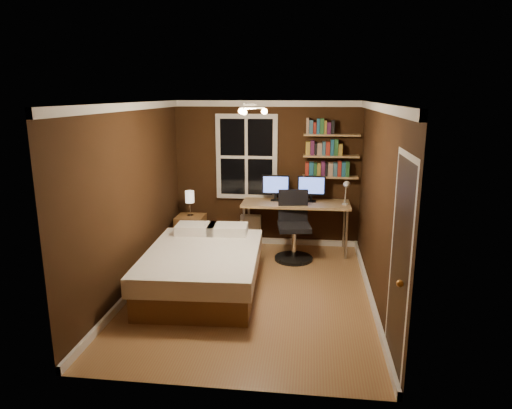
# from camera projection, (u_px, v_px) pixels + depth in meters

# --- Properties ---
(floor) EXTENTS (4.20, 4.20, 0.00)m
(floor) POSITION_uv_depth(u_px,v_px,m) (251.00, 292.00, 6.17)
(floor) COLOR #8F5B39
(floor) RESTS_ON ground
(wall_back) EXTENTS (3.20, 0.04, 2.50)m
(wall_back) POSITION_uv_depth(u_px,v_px,m) (267.00, 174.00, 7.90)
(wall_back) COLOR black
(wall_back) RESTS_ON ground
(wall_left) EXTENTS (0.04, 4.20, 2.50)m
(wall_left) POSITION_uv_depth(u_px,v_px,m) (132.00, 199.00, 6.06)
(wall_left) COLOR black
(wall_left) RESTS_ON ground
(wall_right) EXTENTS (0.04, 4.20, 2.50)m
(wall_right) POSITION_uv_depth(u_px,v_px,m) (378.00, 206.00, 5.69)
(wall_right) COLOR black
(wall_right) RESTS_ON ground
(ceiling) EXTENTS (3.20, 4.20, 0.02)m
(ceiling) POSITION_uv_depth(u_px,v_px,m) (251.00, 103.00, 5.58)
(ceiling) COLOR white
(ceiling) RESTS_ON wall_back
(window) EXTENTS (1.06, 0.06, 1.46)m
(window) POSITION_uv_depth(u_px,v_px,m) (247.00, 157.00, 7.84)
(window) COLOR silver
(window) RESTS_ON wall_back
(door) EXTENTS (0.03, 0.82, 2.05)m
(door) POSITION_uv_depth(u_px,v_px,m) (399.00, 268.00, 4.25)
(door) COLOR black
(door) RESTS_ON ground
(door_knob) EXTENTS (0.06, 0.06, 0.06)m
(door_knob) POSITION_uv_depth(u_px,v_px,m) (400.00, 284.00, 3.97)
(door_knob) COLOR #B57932
(door_knob) RESTS_ON door
(ceiling_fixture) EXTENTS (0.44, 0.44, 0.18)m
(ceiling_fixture) POSITION_uv_depth(u_px,v_px,m) (250.00, 112.00, 5.51)
(ceiling_fixture) COLOR beige
(ceiling_fixture) RESTS_ON ceiling
(bookshelf_lower) EXTENTS (0.92, 0.22, 0.03)m
(bookshelf_lower) POSITION_uv_depth(u_px,v_px,m) (330.00, 177.00, 7.66)
(bookshelf_lower) COLOR #9E764C
(bookshelf_lower) RESTS_ON wall_back
(books_row_lower) EXTENTS (0.66, 0.16, 0.23)m
(books_row_lower) POSITION_uv_depth(u_px,v_px,m) (330.00, 169.00, 7.63)
(books_row_lower) COLOR maroon
(books_row_lower) RESTS_ON bookshelf_lower
(bookshelf_middle) EXTENTS (0.92, 0.22, 0.03)m
(bookshelf_middle) POSITION_uv_depth(u_px,v_px,m) (331.00, 156.00, 7.58)
(bookshelf_middle) COLOR #9E764C
(bookshelf_middle) RESTS_ON wall_back
(books_row_middle) EXTENTS (0.54, 0.16, 0.23)m
(books_row_middle) POSITION_uv_depth(u_px,v_px,m) (331.00, 148.00, 7.55)
(books_row_middle) COLOR #1B577A
(books_row_middle) RESTS_ON bookshelf_middle
(bookshelf_upper) EXTENTS (0.92, 0.22, 0.03)m
(bookshelf_upper) POSITION_uv_depth(u_px,v_px,m) (332.00, 135.00, 7.50)
(bookshelf_upper) COLOR #9E764C
(bookshelf_upper) RESTS_ON wall_back
(books_row_upper) EXTENTS (0.48, 0.16, 0.23)m
(books_row_upper) POSITION_uv_depth(u_px,v_px,m) (332.00, 127.00, 7.46)
(books_row_upper) COLOR #275C2C
(books_row_upper) RESTS_ON bookshelf_upper
(bed) EXTENTS (1.59, 2.14, 0.70)m
(bed) POSITION_uv_depth(u_px,v_px,m) (203.00, 268.00, 6.20)
(bed) COLOR brown
(bed) RESTS_ON ground
(nightstand) EXTENTS (0.47, 0.47, 0.58)m
(nightstand) POSITION_uv_depth(u_px,v_px,m) (191.00, 232.00, 7.85)
(nightstand) COLOR brown
(nightstand) RESTS_ON ground
(bedside_lamp) EXTENTS (0.15, 0.15, 0.44)m
(bedside_lamp) POSITION_uv_depth(u_px,v_px,m) (190.00, 203.00, 7.73)
(bedside_lamp) COLOR #F1E2C9
(bedside_lamp) RESTS_ON nightstand
(radiator) EXTENTS (0.36, 0.12, 0.53)m
(radiator) POSITION_uv_depth(u_px,v_px,m) (251.00, 230.00, 8.07)
(radiator) COLOR silver
(radiator) RESTS_ON ground
(desk) EXTENTS (1.78, 0.67, 0.85)m
(desk) POSITION_uv_depth(u_px,v_px,m) (296.00, 206.00, 7.61)
(desk) COLOR #9E764C
(desk) RESTS_ON ground
(monitor_left) EXTENTS (0.47, 0.12, 0.44)m
(monitor_left) POSITION_uv_depth(u_px,v_px,m) (276.00, 188.00, 7.67)
(monitor_left) COLOR black
(monitor_left) RESTS_ON desk
(monitor_right) EXTENTS (0.47, 0.12, 0.44)m
(monitor_right) POSITION_uv_depth(u_px,v_px,m) (311.00, 189.00, 7.60)
(monitor_right) COLOR black
(monitor_right) RESTS_ON desk
(desk_lamp) EXTENTS (0.14, 0.32, 0.44)m
(desk_lamp) POSITION_uv_depth(u_px,v_px,m) (346.00, 192.00, 7.31)
(desk_lamp) COLOR silver
(desk_lamp) RESTS_ON desk
(office_chair) EXTENTS (0.61, 0.61, 1.11)m
(office_chair) POSITION_uv_depth(u_px,v_px,m) (294.00, 233.00, 7.31)
(office_chair) COLOR black
(office_chair) RESTS_ON ground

